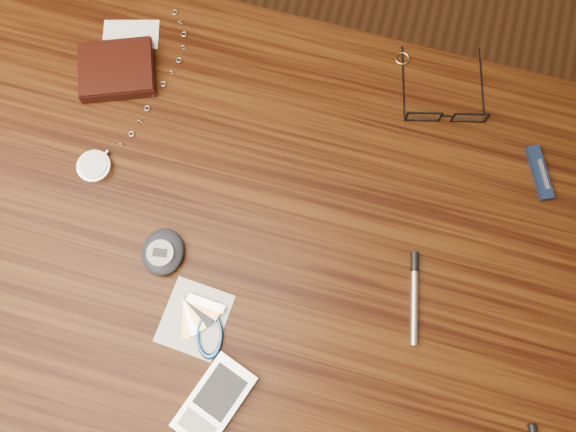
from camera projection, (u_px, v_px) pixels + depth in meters
name	position (u px, v px, depth m)	size (l,w,h in m)	color
ground	(266.00, 294.00, 1.51)	(3.80, 3.80, 0.00)	#472814
desk	(250.00, 243.00, 0.89)	(1.00, 0.70, 0.75)	#361A08
wallet_and_card	(117.00, 69.00, 0.84)	(0.14, 0.17, 0.02)	black
eyeglasses	(446.00, 113.00, 0.82)	(0.15, 0.15, 0.03)	black
gold_ring	(402.00, 58.00, 0.86)	(0.02, 0.02, 0.00)	tan
pocket_watch	(98.00, 162.00, 0.81)	(0.09, 0.31, 0.02)	silver
pda_phone	(215.00, 401.00, 0.72)	(0.09, 0.12, 0.02)	silver
pedometer	(163.00, 252.00, 0.77)	(0.07, 0.07, 0.03)	#20232A
notepad_keys	(202.00, 325.00, 0.75)	(0.10, 0.10, 0.01)	white
pocket_knife	(540.00, 173.00, 0.81)	(0.05, 0.08, 0.01)	#131D38
silver_pen	(414.00, 290.00, 0.76)	(0.03, 0.13, 0.01)	#B2B2B6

